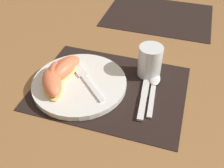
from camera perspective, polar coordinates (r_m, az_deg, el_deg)
ground_plane at (r=0.76m, az=-0.53°, el=-0.86°), size 3.00×3.00×0.00m
placemat at (r=0.76m, az=-0.53°, el=-0.75°), size 0.43×0.32×0.00m
placemat_far at (r=1.14m, az=10.03°, el=14.53°), size 0.43×0.32×0.00m
plate at (r=0.76m, az=-7.06°, el=0.13°), size 0.27×0.27×0.02m
juice_glass at (r=0.79m, az=8.23°, el=4.64°), size 0.07×0.07×0.10m
knife at (r=0.74m, az=7.17°, el=-1.67°), size 0.04×0.23×0.01m
spoon at (r=0.77m, az=9.09°, el=-0.04°), size 0.04×0.19×0.01m
fork at (r=0.76m, az=-6.01°, el=1.40°), size 0.15×0.15×0.00m
citrus_wedge_0 at (r=0.80m, az=-10.14°, el=4.02°), size 0.10×0.12×0.03m
citrus_wedge_1 at (r=0.77m, az=-10.48°, el=3.04°), size 0.07×0.12×0.04m
citrus_wedge_2 at (r=0.77m, az=-12.50°, el=2.05°), size 0.07×0.12×0.04m
citrus_wedge_3 at (r=0.74m, az=-12.93°, el=0.25°), size 0.11×0.13×0.04m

